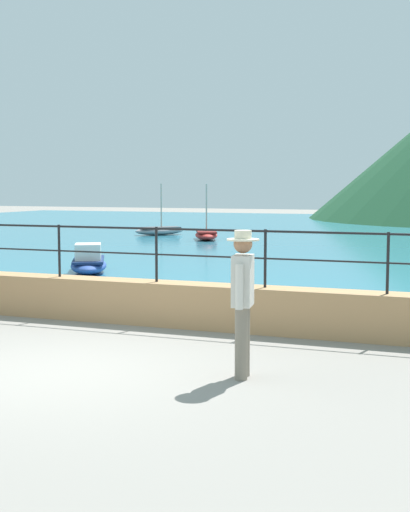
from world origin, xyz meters
name	(u,v)px	position (x,y,z in m)	size (l,w,h in m)	color
ground_plane	(48,371)	(0.00, 0.00, 0.00)	(120.00, 120.00, 0.00)	gray
promenade_wall	(157,303)	(0.00, 3.20, 0.35)	(20.00, 0.56, 0.70)	tan
railing	(156,244)	(0.00, 3.20, 1.32)	(18.44, 0.04, 0.90)	black
lake_water	(362,234)	(0.00, 25.84, 0.03)	(64.00, 44.32, 0.06)	teal
person_walking	(243,296)	(2.32, 0.57, 0.98)	(0.38, 0.56, 1.75)	slate
boat_1	(159,230)	(-8.44, 21.83, 0.26)	(2.22, 2.31, 2.31)	gray
boat_2	(206,235)	(-5.46, 19.96, 0.26)	(1.77, 2.47, 2.28)	red
boat_3	(89,262)	(-4.30, 8.41, 0.33)	(1.88, 2.45, 0.76)	#2D4C9E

